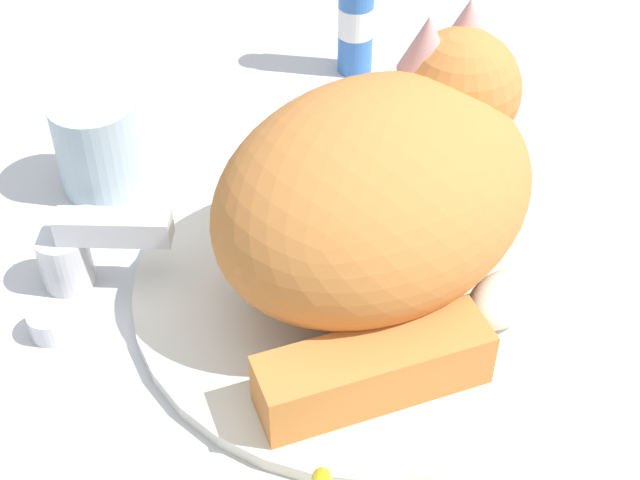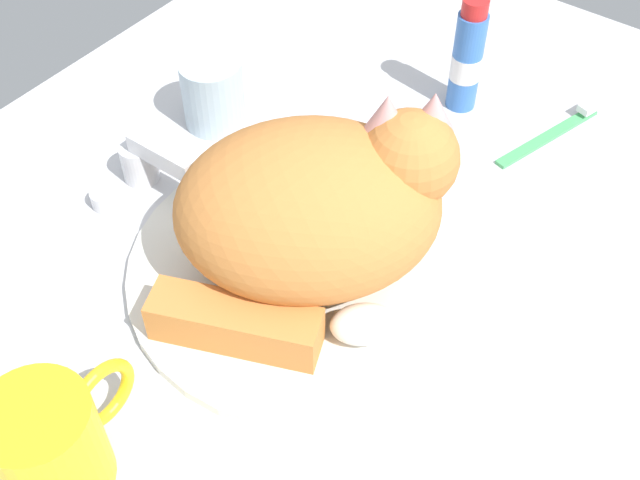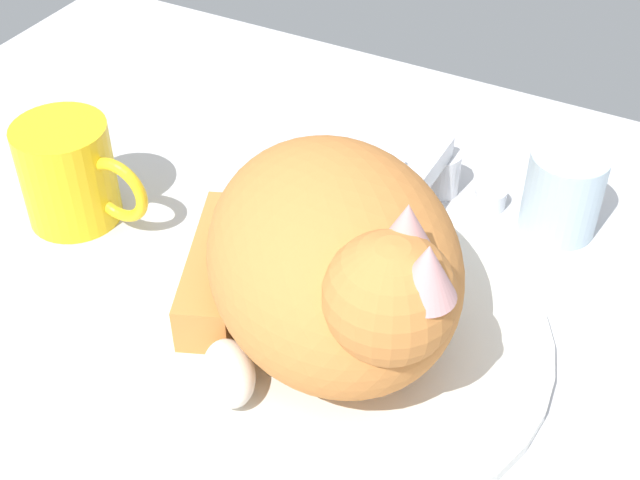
# 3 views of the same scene
# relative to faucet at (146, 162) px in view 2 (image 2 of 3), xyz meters

# --- Properties ---
(ground_plane) EXTENTS (1.10, 0.83, 0.03)m
(ground_plane) POSITION_rel_faucet_xyz_m (0.00, -0.20, -0.04)
(ground_plane) COLOR silver
(sink_basin) EXTENTS (0.33, 0.33, 0.01)m
(sink_basin) POSITION_rel_faucet_xyz_m (0.00, -0.20, -0.02)
(sink_basin) COLOR silver
(sink_basin) RESTS_ON ground_plane
(faucet) EXTENTS (0.13, 0.09, 0.06)m
(faucet) POSITION_rel_faucet_xyz_m (0.00, 0.00, 0.00)
(faucet) COLOR silver
(faucet) RESTS_ON ground_plane
(cat) EXTENTS (0.28, 0.28, 0.16)m
(cat) POSITION_rel_faucet_xyz_m (0.00, -0.21, 0.06)
(cat) COLOR #D17F3D
(cat) RESTS_ON sink_basin
(coffee_mug) EXTENTS (0.12, 0.08, 0.09)m
(coffee_mug) POSITION_rel_faucet_xyz_m (-0.26, -0.17, 0.02)
(coffee_mug) COLOR yellow
(coffee_mug) RESTS_ON ground_plane
(rinse_cup) EXTENTS (0.06, 0.06, 0.08)m
(rinse_cup) POSITION_rel_faucet_xyz_m (0.11, 0.01, 0.01)
(rinse_cup) COLOR silver
(rinse_cup) RESTS_ON ground_plane
(toothpaste_bottle) EXTENTS (0.03, 0.03, 0.13)m
(toothpaste_bottle) POSITION_rel_faucet_xyz_m (0.29, -0.19, 0.03)
(toothpaste_bottle) COLOR #3870C6
(toothpaste_bottle) RESTS_ON ground_plane
(toothbrush) EXTENTS (0.14, 0.05, 0.02)m
(toothbrush) POSITION_rel_faucet_xyz_m (0.31, -0.29, -0.02)
(toothbrush) COLOR #4CB266
(toothbrush) RESTS_ON ground_plane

